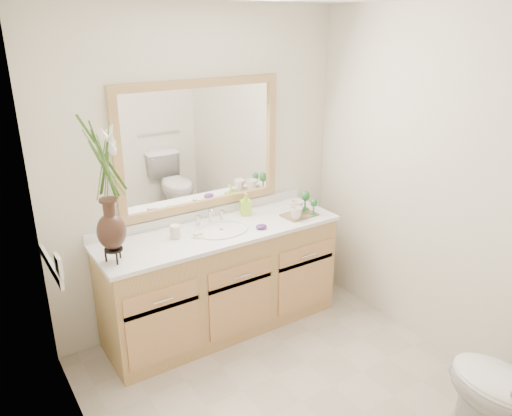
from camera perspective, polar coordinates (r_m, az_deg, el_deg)
floor at (r=3.43m, az=5.20°, el=-21.17°), size 2.60×2.60×0.00m
wall_back at (r=3.81m, az=-6.35°, el=4.10°), size 2.40×0.02×2.40m
wall_left at (r=2.29m, az=-18.48°, el=-8.81°), size 0.02×2.60×2.40m
wall_right at (r=3.61m, az=21.05°, el=1.86°), size 0.02×2.60×2.40m
vanity at (r=3.88m, az=-3.94°, el=-8.30°), size 1.80×0.55×0.80m
counter at (r=3.70m, az=-4.10°, el=-2.68°), size 1.84×0.57×0.03m
sink at (r=3.70m, az=-3.95°, el=-3.32°), size 0.38×0.34×0.23m
mirror at (r=3.73m, az=-6.32°, el=7.03°), size 1.32×0.04×0.97m
switch_plate at (r=3.06m, az=-21.64°, el=-6.09°), size 0.02×0.12×0.12m
toilet at (r=3.19m, az=27.14°, el=-18.88°), size 0.42×0.75×0.74m
flower_vase at (r=3.13m, az=-16.89°, el=3.96°), size 0.21×0.21×0.88m
tumbler at (r=3.58m, az=-9.21°, el=-2.68°), size 0.07×0.07×0.09m
soap_dish at (r=3.59m, az=-6.67°, el=-3.10°), size 0.10×0.10×0.03m
soap_bottle at (r=3.93m, az=-1.20°, el=0.35°), size 0.09×0.09×0.16m
purple_dish at (r=3.69m, az=0.61°, el=-2.14°), size 0.11×0.10×0.03m
tray at (r=3.95m, az=4.96°, el=-0.78°), size 0.27×0.19×0.01m
mug_left at (r=3.85m, az=4.59°, el=-0.52°), size 0.10×0.09×0.10m
mug_right at (r=3.95m, az=4.65°, el=0.17°), size 0.14×0.13×0.11m
goblet_front at (r=3.93m, az=6.63°, el=0.50°), size 0.06×0.06×0.13m
goblet_back at (r=4.02m, az=5.66°, el=1.27°), size 0.07×0.07×0.16m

